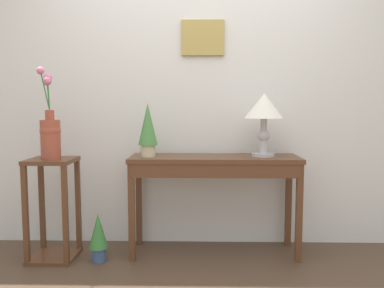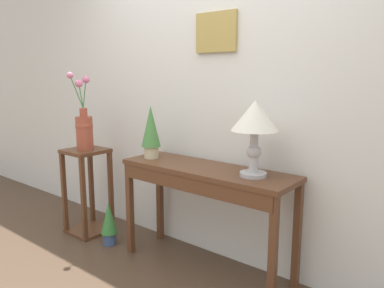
{
  "view_description": "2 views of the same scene",
  "coord_description": "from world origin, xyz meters",
  "px_view_note": "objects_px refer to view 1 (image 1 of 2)",
  "views": [
    {
      "loc": [
        0.0,
        -1.87,
        1.14
      ],
      "look_at": [
        -0.06,
        1.05,
        0.86
      ],
      "focal_mm": 35.81,
      "sensor_mm": 36.0,
      "label": 1
    },
    {
      "loc": [
        1.63,
        -0.98,
        1.4
      ],
      "look_at": [
        -0.09,
        1.15,
        0.9
      ],
      "focal_mm": 35.0,
      "sensor_mm": 36.0,
      "label": 2
    }
  ],
  "objects_px": {
    "console_table": "(214,171)",
    "pedestal_stand_left": "(53,209)",
    "table_lamp": "(264,110)",
    "potted_plant_on_console": "(148,128)",
    "flower_vase_tall": "(50,132)",
    "potted_plant_floor": "(98,235)"
  },
  "relations": [
    {
      "from": "potted_plant_on_console",
      "to": "potted_plant_floor",
      "type": "bearing_deg",
      "value": -156.29
    },
    {
      "from": "flower_vase_tall",
      "to": "console_table",
      "type": "bearing_deg",
      "value": 5.19
    },
    {
      "from": "console_table",
      "to": "flower_vase_tall",
      "type": "xyz_separation_m",
      "value": [
        -1.22,
        -0.11,
        0.31
      ]
    },
    {
      "from": "table_lamp",
      "to": "pedestal_stand_left",
      "type": "xyz_separation_m",
      "value": [
        -1.59,
        -0.13,
        -0.74
      ]
    },
    {
      "from": "console_table",
      "to": "potted_plant_floor",
      "type": "distance_m",
      "value": 0.99
    },
    {
      "from": "potted_plant_floor",
      "to": "flower_vase_tall",
      "type": "bearing_deg",
      "value": 171.72
    },
    {
      "from": "pedestal_stand_left",
      "to": "flower_vase_tall",
      "type": "bearing_deg",
      "value": -143.83
    },
    {
      "from": "console_table",
      "to": "table_lamp",
      "type": "distance_m",
      "value": 0.59
    },
    {
      "from": "potted_plant_on_console",
      "to": "potted_plant_floor",
      "type": "relative_size",
      "value": 1.11
    },
    {
      "from": "pedestal_stand_left",
      "to": "potted_plant_floor",
      "type": "height_order",
      "value": "pedestal_stand_left"
    },
    {
      "from": "table_lamp",
      "to": "pedestal_stand_left",
      "type": "height_order",
      "value": "table_lamp"
    },
    {
      "from": "console_table",
      "to": "table_lamp",
      "type": "bearing_deg",
      "value": 3.66
    },
    {
      "from": "potted_plant_on_console",
      "to": "pedestal_stand_left",
      "type": "xyz_separation_m",
      "value": [
        -0.71,
        -0.1,
        -0.61
      ]
    },
    {
      "from": "table_lamp",
      "to": "flower_vase_tall",
      "type": "relative_size",
      "value": 0.73
    },
    {
      "from": "potted_plant_on_console",
      "to": "flower_vase_tall",
      "type": "bearing_deg",
      "value": -171.58
    },
    {
      "from": "pedestal_stand_left",
      "to": "potted_plant_floor",
      "type": "relative_size",
      "value": 2.09
    },
    {
      "from": "pedestal_stand_left",
      "to": "potted_plant_floor",
      "type": "bearing_deg",
      "value": -8.42
    },
    {
      "from": "table_lamp",
      "to": "pedestal_stand_left",
      "type": "bearing_deg",
      "value": -175.19
    },
    {
      "from": "potted_plant_on_console",
      "to": "potted_plant_floor",
      "type": "distance_m",
      "value": 0.88
    },
    {
      "from": "console_table",
      "to": "pedestal_stand_left",
      "type": "height_order",
      "value": "console_table"
    },
    {
      "from": "table_lamp",
      "to": "potted_plant_on_console",
      "type": "bearing_deg",
      "value": -178.08
    },
    {
      "from": "pedestal_stand_left",
      "to": "flower_vase_tall",
      "type": "xyz_separation_m",
      "value": [
        -0.0,
        -0.0,
        0.58
      ]
    }
  ]
}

